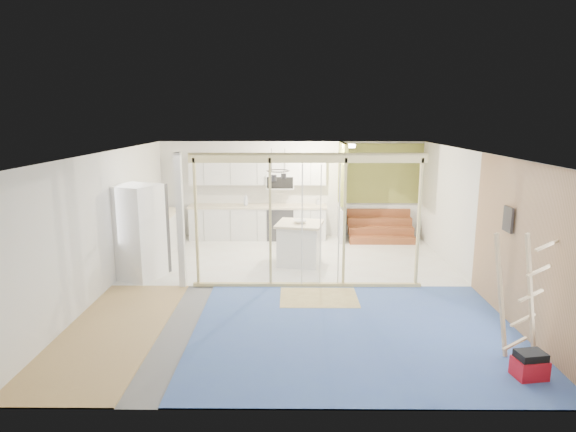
{
  "coord_description": "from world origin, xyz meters",
  "views": [
    {
      "loc": [
        0.01,
        -8.85,
        3.24
      ],
      "look_at": [
        -0.07,
        0.6,
        1.28
      ],
      "focal_mm": 30.0,
      "sensor_mm": 36.0,
      "label": 1
    }
  ],
  "objects_px": {
    "island": "(300,244)",
    "ladder": "(520,297)",
    "fridge": "(138,232)",
    "toolbox": "(530,366)"
  },
  "relations": [
    {
      "from": "fridge",
      "to": "island",
      "type": "distance_m",
      "value": 3.45
    },
    {
      "from": "island",
      "to": "ladder",
      "type": "distance_m",
      "value": 5.19
    },
    {
      "from": "fridge",
      "to": "island",
      "type": "xyz_separation_m",
      "value": [
        3.28,
        0.94,
        -0.49
      ]
    },
    {
      "from": "toolbox",
      "to": "ladder",
      "type": "relative_size",
      "value": 0.24
    },
    {
      "from": "fridge",
      "to": "island",
      "type": "height_order",
      "value": "fridge"
    },
    {
      "from": "ladder",
      "to": "fridge",
      "type": "bearing_deg",
      "value": 126.26
    },
    {
      "from": "fridge",
      "to": "ladder",
      "type": "xyz_separation_m",
      "value": [
        6.12,
        -3.38,
        -0.05
      ]
    },
    {
      "from": "island",
      "to": "ladder",
      "type": "bearing_deg",
      "value": -46.13
    },
    {
      "from": "fridge",
      "to": "island",
      "type": "bearing_deg",
      "value": 39.62
    },
    {
      "from": "fridge",
      "to": "ladder",
      "type": "distance_m",
      "value": 6.99
    }
  ]
}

